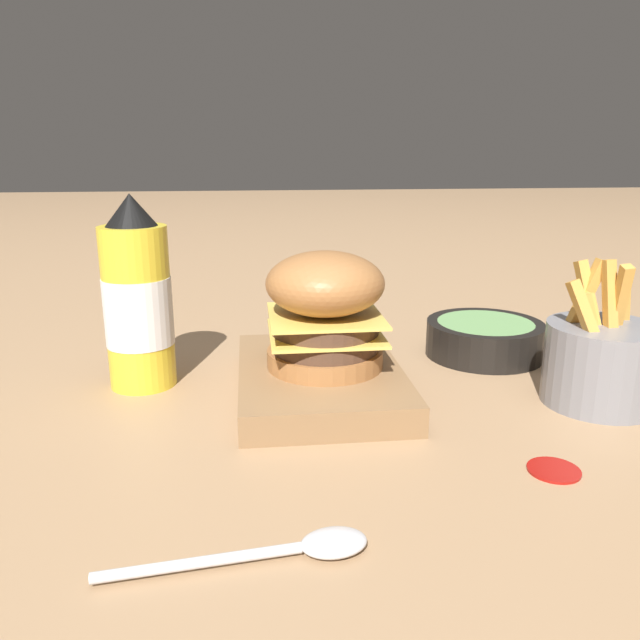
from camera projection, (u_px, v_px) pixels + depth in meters
name	position (u px, v px, depth m)	size (l,w,h in m)	color
ground_plane	(299.00, 393.00, 0.64)	(6.00, 6.00, 0.00)	#9E7A56
serving_board	(320.00, 381.00, 0.63)	(0.23, 0.16, 0.03)	olive
burger	(325.00, 310.00, 0.62)	(0.12, 0.12, 0.12)	#9E6638
ketchup_bottle	(138.00, 302.00, 0.64)	(0.07, 0.07, 0.20)	yellow
fries_basket	(601.00, 361.00, 0.61)	(0.11, 0.11, 0.14)	slate
side_bowl	(484.00, 338.00, 0.75)	(0.14, 0.14, 0.04)	black
spoon	(297.00, 548.00, 0.38)	(0.04, 0.17, 0.01)	silver
ketchup_puddle	(554.00, 469.00, 0.49)	(0.04, 0.04, 0.00)	#9E140F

